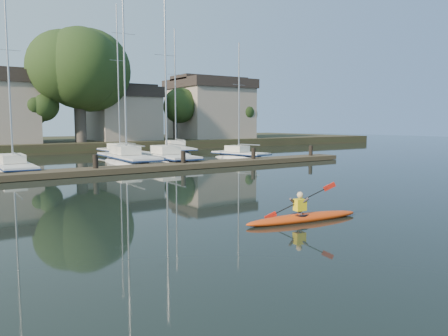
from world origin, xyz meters
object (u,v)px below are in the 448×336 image
sailboat_1 (14,175)px  sailboat_6 (121,158)px  sailboat_2 (128,167)px  kayak (303,216)px  dock (142,168)px  sailboat_3 (168,166)px  sailboat_7 (177,155)px  sailboat_4 (240,161)px

sailboat_1 → sailboat_6: bearing=41.6°
sailboat_2 → kayak: bearing=-94.7°
dock → sailboat_3: bearing=46.8°
sailboat_6 → sailboat_7: (5.91, 0.21, -0.03)m
sailboat_6 → sailboat_7: 5.91m
sailboat_3 → sailboat_7: 10.58m
sailboat_4 → sailboat_6: 11.43m
sailboat_4 → sailboat_6: sailboat_6 is taller
sailboat_1 → sailboat_7: sailboat_7 is taller
dock → sailboat_2: size_ratio=2.05×
kayak → sailboat_2: bearing=91.3°
dock → sailboat_1: 7.95m
sailboat_4 → sailboat_6: bearing=119.4°
dock → sailboat_4: bearing=21.7°
sailboat_3 → sailboat_6: size_ratio=0.95×
sailboat_3 → sailboat_6: (-0.46, 8.86, 0.04)m
dock → sailboat_6: 13.46m
kayak → sailboat_4: bearing=66.8°
sailboat_1 → sailboat_4: sailboat_1 is taller
sailboat_6 → kayak: bearing=-101.2°
sailboat_4 → sailboat_1: bearing=170.6°
sailboat_2 → sailboat_7: bearing=45.8°
sailboat_3 → sailboat_4: bearing=4.0°
sailboat_3 → sailboat_4: sailboat_3 is taller
kayak → sailboat_4: sailboat_4 is taller
sailboat_2 → sailboat_3: (2.86, -1.01, -0.00)m
sailboat_6 → sailboat_7: size_ratio=1.10×
sailboat_4 → sailboat_3: bearing=170.2°
dock → sailboat_1: (-6.98, 3.77, -0.38)m
sailboat_3 → kayak: bearing=-102.0°
kayak → sailboat_2: size_ratio=0.26×
sailboat_1 → sailboat_7: (16.34, 9.44, -0.03)m
sailboat_2 → sailboat_4: 9.89m
sailboat_7 → sailboat_1: bearing=-138.2°
dock → sailboat_6: sailboat_6 is taller
dock → sailboat_3: (3.91, 4.15, -0.42)m
dock → sailboat_3: 5.72m
sailboat_2 → sailboat_4: sailboat_2 is taller
sailboat_1 → sailboat_3: sailboat_3 is taller
sailboat_1 → sailboat_6: (10.43, 9.24, 0.00)m
sailboat_1 → sailboat_2: sailboat_2 is taller
sailboat_4 → sailboat_2: bearing=163.9°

